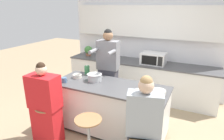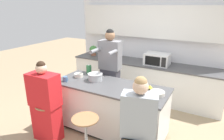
% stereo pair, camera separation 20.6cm
% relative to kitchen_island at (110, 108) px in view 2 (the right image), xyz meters
% --- Properties ---
extents(ground_plane, '(16.00, 16.00, 0.00)m').
position_rel_kitchen_island_xyz_m(ground_plane, '(0.00, 0.00, -0.45)').
color(ground_plane, tan).
extents(wall_back, '(3.93, 0.22, 2.70)m').
position_rel_kitchen_island_xyz_m(wall_back, '(0.00, 2.00, 1.09)').
color(wall_back, white).
rests_on(wall_back, ground_plane).
extents(back_counter, '(3.64, 0.69, 0.88)m').
position_rel_kitchen_island_xyz_m(back_counter, '(0.00, 1.66, -0.01)').
color(back_counter, white).
rests_on(back_counter, ground_plane).
extents(kitchen_island, '(2.01, 0.79, 0.90)m').
position_rel_kitchen_island_xyz_m(kitchen_island, '(0.00, 0.00, 0.00)').
color(kitchen_island, black).
rests_on(kitchen_island, ground_plane).
extents(bar_stool_leftmost, '(0.40, 0.40, 0.64)m').
position_rel_kitchen_island_xyz_m(bar_stool_leftmost, '(-0.80, -0.69, -0.08)').
color(bar_stool_leftmost, '#997047').
rests_on(bar_stool_leftmost, ground_plane).
extents(bar_stool_center, '(0.40, 0.40, 0.64)m').
position_rel_kitchen_island_xyz_m(bar_stool_center, '(0.00, -0.73, -0.08)').
color(bar_stool_center, '#997047').
rests_on(bar_stool_center, ground_plane).
extents(person_cooking, '(0.46, 0.56, 1.77)m').
position_rel_kitchen_island_xyz_m(person_cooking, '(-0.33, 0.60, 0.43)').
color(person_cooking, '#383842').
rests_on(person_cooking, ground_plane).
extents(person_wrapped_blanket, '(0.51, 0.30, 1.39)m').
position_rel_kitchen_island_xyz_m(person_wrapped_blanket, '(-0.81, -0.72, 0.20)').
color(person_wrapped_blanket, red).
rests_on(person_wrapped_blanket, ground_plane).
extents(person_seated_near, '(0.48, 0.36, 1.44)m').
position_rel_kitchen_island_xyz_m(person_seated_near, '(0.82, -0.72, 0.20)').
color(person_seated_near, '#333338').
rests_on(person_seated_near, ground_plane).
extents(cooking_pot, '(0.35, 0.27, 0.13)m').
position_rel_kitchen_island_xyz_m(cooking_pot, '(-0.34, 0.07, 0.51)').
color(cooking_pot, '#B7BABC').
rests_on(cooking_pot, kitchen_island).
extents(fruit_bowl, '(0.17, 0.17, 0.07)m').
position_rel_kitchen_island_xyz_m(fruit_bowl, '(-0.72, 0.06, 0.48)').
color(fruit_bowl, silver).
rests_on(fruit_bowl, kitchen_island).
extents(mixing_bowl_steel, '(0.23, 0.23, 0.06)m').
position_rel_kitchen_island_xyz_m(mixing_bowl_steel, '(0.83, 0.01, 0.47)').
color(mixing_bowl_steel, silver).
rests_on(mixing_bowl_steel, kitchen_island).
extents(coffee_cup_near, '(0.11, 0.08, 0.09)m').
position_rel_kitchen_island_xyz_m(coffee_cup_near, '(0.55, -0.14, 0.49)').
color(coffee_cup_near, white).
rests_on(coffee_cup_near, kitchen_island).
extents(coffee_cup_far, '(0.12, 0.09, 0.09)m').
position_rel_kitchen_island_xyz_m(coffee_cup_far, '(-0.79, -0.23, 0.49)').
color(coffee_cup_far, '#4C7099').
rests_on(coffee_cup_far, kitchen_island).
extents(banana_bunch, '(0.18, 0.13, 0.06)m').
position_rel_kitchen_island_xyz_m(banana_bunch, '(0.64, 0.16, 0.47)').
color(banana_bunch, yellow).
rests_on(banana_bunch, kitchen_island).
extents(juice_carton, '(0.07, 0.07, 0.19)m').
position_rel_kitchen_island_xyz_m(juice_carton, '(-0.66, 0.32, 0.53)').
color(juice_carton, '#38844C').
rests_on(juice_carton, kitchen_island).
extents(microwave, '(0.55, 0.40, 0.27)m').
position_rel_kitchen_island_xyz_m(microwave, '(0.34, 1.62, 0.56)').
color(microwave, white).
rests_on(microwave, back_counter).
extents(potted_plant, '(0.21, 0.21, 0.27)m').
position_rel_kitchen_island_xyz_m(potted_plant, '(-1.46, 1.66, 0.58)').
color(potted_plant, '#93563D').
rests_on(potted_plant, back_counter).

